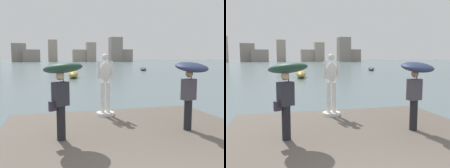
{
  "view_description": "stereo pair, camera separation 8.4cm",
  "coord_description": "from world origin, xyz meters",
  "views": [
    {
      "loc": [
        -2.11,
        -2.54,
        2.49
      ],
      "look_at": [
        0.0,
        5.74,
        1.55
      ],
      "focal_mm": 39.1,
      "sensor_mm": 36.0,
      "label": 1
    },
    {
      "loc": [
        -2.03,
        -2.56,
        2.49
      ],
      "look_at": [
        0.0,
        5.74,
        1.55
      ],
      "focal_mm": 39.1,
      "sensor_mm": 36.0,
      "label": 2
    }
  ],
  "objects": [
    {
      "name": "ground_plane",
      "position": [
        0.0,
        40.0,
        0.0
      ],
      "size": [
        400.0,
        400.0,
        0.0
      ],
      "primitive_type": "plane",
      "color": "slate"
    },
    {
      "name": "statue_white_figure",
      "position": [
        -0.2,
        5.94,
        1.42
      ],
      "size": [
        0.64,
        0.64,
        2.21
      ],
      "color": "white",
      "rests_on": "pier"
    },
    {
      "name": "onlooker_left",
      "position": [
        -1.82,
        3.67,
        1.93
      ],
      "size": [
        1.37,
        1.38,
        2.02
      ],
      "color": "black",
      "rests_on": "pier"
    },
    {
      "name": "onlooker_right",
      "position": [
        1.78,
        3.63,
        1.92
      ],
      "size": [
        1.11,
        1.13,
        2.01
      ],
      "color": "black",
      "rests_on": "pier"
    },
    {
      "name": "boat_mid",
      "position": [
        0.67,
        27.52,
        0.43
      ],
      "size": [
        1.74,
        4.51,
        0.87
      ],
      "color": "#B2993D",
      "rests_on": "ground"
    },
    {
      "name": "boat_far",
      "position": [
        15.27,
        41.3,
        0.28
      ],
      "size": [
        2.26,
        4.47,
        0.56
      ],
      "color": "#2D384C",
      "rests_on": "ground"
    },
    {
      "name": "distant_skyline",
      "position": [
        2.73,
        136.08,
        5.16
      ],
      "size": [
        91.27,
        11.62,
        13.85
      ],
      "color": "gray",
      "rests_on": "ground"
    }
  ]
}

